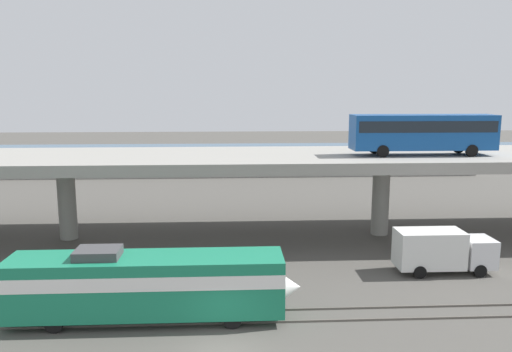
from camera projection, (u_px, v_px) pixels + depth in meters
The scene contains 12 objects.
rail_strip_near at pixel (225, 323), 27.61m from camera, with size 110.00×0.12×0.12m, color #59544C.
rail_strip_far at pixel (225, 311), 29.12m from camera, with size 110.00×0.12×0.12m, color #59544C.
train_locomotive at pixel (160, 282), 27.82m from camera, with size 16.14×3.04×4.18m.
highway_overpass at pixel (226, 162), 42.99m from camera, with size 96.00×11.68×7.24m.
transit_bus_on_overpass at pixel (423, 131), 42.09m from camera, with size 12.00×2.68×3.40m.
service_truck_west at pixel (441, 250), 35.18m from camera, with size 6.80×2.46×3.04m.
pier_parking_lot at pixel (228, 167), 78.43m from camera, with size 73.77×11.51×1.41m, color gray.
parked_car_0 at pixel (232, 156), 80.54m from camera, with size 4.17×1.87×1.50m.
parked_car_1 at pixel (111, 160), 76.08m from camera, with size 4.65×1.85×1.50m.
parked_car_2 at pixel (405, 155), 81.82m from camera, with size 4.37×1.86×1.50m.
parked_car_3 at pixel (378, 159), 77.22m from camera, with size 4.61×1.82×1.50m.
harbor_water at pixel (229, 153), 101.19m from camera, with size 140.00×36.00×0.01m, color #385B7A.
Camera 1 is at (0.40, -22.64, 12.76)m, focal length 35.24 mm.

